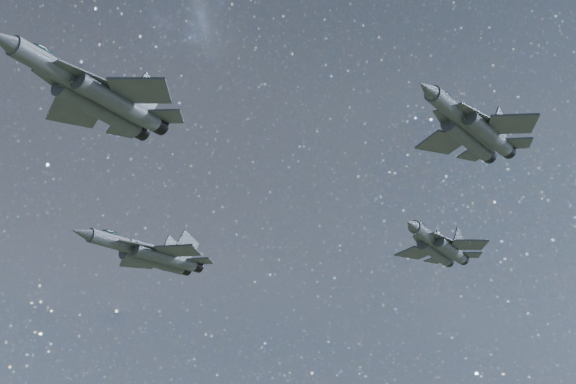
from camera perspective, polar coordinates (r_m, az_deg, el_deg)
jet_lead at (r=70.66m, az=-13.51°, el=6.74°), size 19.65×13.06×5.00m
jet_left at (r=97.68m, az=-9.84°, el=-4.34°), size 19.27×13.25×4.84m
jet_right at (r=74.41m, az=12.90°, el=4.44°), size 17.30×11.68×4.36m
jet_slot at (r=102.54m, az=10.64°, el=-3.79°), size 17.62×11.64×4.51m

